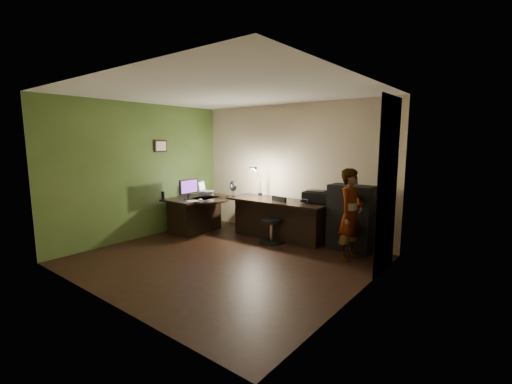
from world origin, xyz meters
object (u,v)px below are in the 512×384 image
Objects in this scene: desk_right at (278,219)px; office_chair at (271,220)px; cabinet at (351,218)px; person at (351,214)px; desk_left at (196,214)px; monitor at (188,192)px.

desk_right is 0.32m from office_chair.
office_chair is at bearing -158.60° from cabinet.
person is (0.18, -0.45, 0.17)m from cabinet.
office_chair reaches higher than desk_left.
desk_left is 2.82× the size of monitor.
office_chair is at bearing 97.37° from person.
desk_right is at bearing 86.58° from person.
cabinet is at bearing 31.11° from office_chair.
desk_left is at bearing -157.90° from office_chair.
person is (1.64, -0.26, 0.37)m from desk_right.
monitor is at bearing -150.65° from desk_right.
desk_left is at bearing 102.18° from person.
monitor is (0.13, -0.32, 0.53)m from desk_left.
monitor is 1.83m from office_chair.
desk_left is at bearing 110.80° from monitor.
office_chair reaches higher than desk_right.
monitor is 0.52× the size of office_chair.
cabinet reaches higher than desk_left.
person reaches higher than office_chair.
monitor reaches higher than office_chair.
cabinet is 1.48m from office_chair.
monitor is (-3.03, -1.16, 0.32)m from cabinet.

